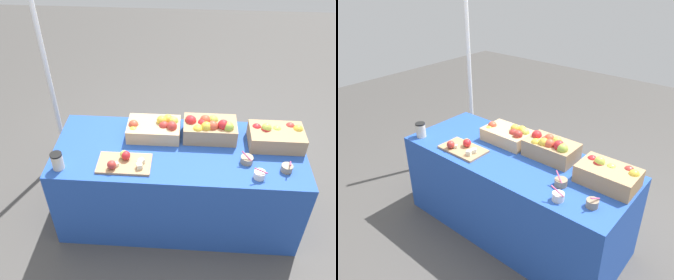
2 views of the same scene
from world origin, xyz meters
TOP-DOWN VIEW (x-y plane):
  - ground_plane at (0.00, 0.00)m, footprint 10.00×10.00m
  - table at (0.00, 0.00)m, footprint 1.90×0.76m
  - apple_crate_left at (0.73, 0.11)m, footprint 0.41×0.26m
  - apple_crate_middle at (0.23, 0.16)m, footprint 0.41×0.25m
  - apple_crate_right at (-0.20, 0.16)m, footprint 0.41×0.26m
  - cutting_board_front at (-0.39, -0.20)m, footprint 0.39×0.22m
  - sample_bowl_near at (0.49, -0.12)m, footprint 0.09×0.09m
  - sample_bowl_mid at (0.57, -0.27)m, footprint 0.10×0.08m
  - sample_bowl_far at (0.77, -0.19)m, footprint 0.08×0.09m
  - coffee_cup at (-0.85, -0.27)m, footprint 0.08×0.08m
  - tent_pole at (-1.20, 0.70)m, footprint 0.04×0.04m

SIDE VIEW (x-z plane):
  - ground_plane at x=0.00m, z-range 0.00..0.00m
  - table at x=0.00m, z-range 0.00..0.74m
  - cutting_board_front at x=-0.39m, z-range 0.72..0.81m
  - sample_bowl_near at x=0.49m, z-range 0.71..0.82m
  - sample_bowl_far at x=0.77m, z-range 0.72..0.82m
  - sample_bowl_mid at x=0.57m, z-range 0.71..0.82m
  - coffee_cup at x=-0.85m, z-range 0.74..0.87m
  - apple_crate_right at x=-0.20m, z-range 0.72..0.89m
  - apple_crate_left at x=0.73m, z-range 0.73..0.90m
  - apple_crate_middle at x=0.23m, z-range 0.73..0.93m
  - tent_pole at x=-1.20m, z-range 0.00..2.29m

